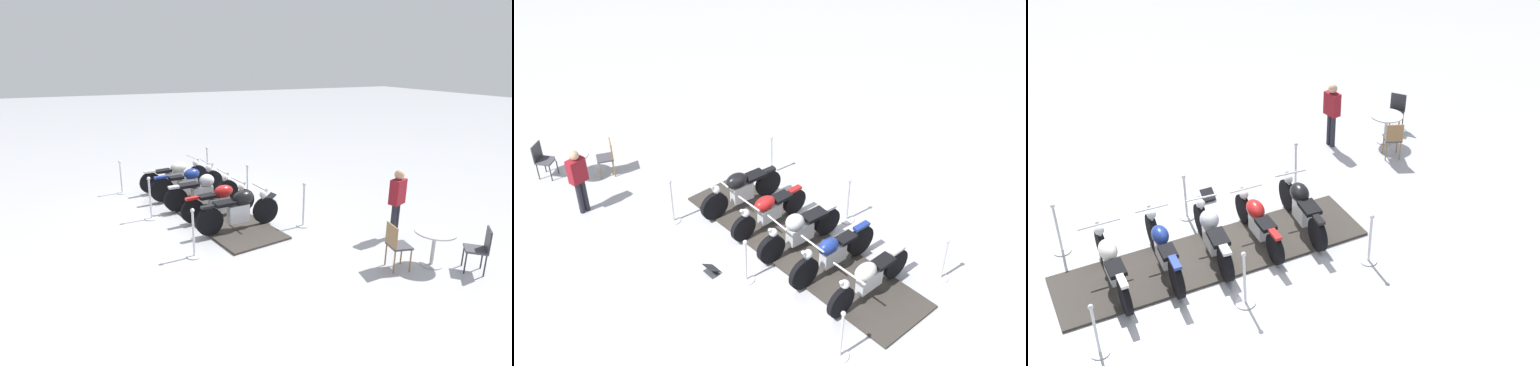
% 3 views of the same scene
% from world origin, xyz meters
% --- Properties ---
extents(ground_plane, '(80.00, 80.00, 0.00)m').
position_xyz_m(ground_plane, '(0.00, 0.00, 0.00)').
color(ground_plane, '#B2B2B7').
extents(display_platform, '(2.59, 6.22, 0.05)m').
position_xyz_m(display_platform, '(0.00, 0.00, 0.03)').
color(display_platform, '#38332D').
rests_on(display_platform, ground_plane).
extents(motorcycle_black, '(2.18, 0.67, 0.98)m').
position_xyz_m(motorcycle_black, '(-0.38, 1.89, 0.56)').
color(motorcycle_black, black).
rests_on(motorcycle_black, display_platform).
extents(motorcycle_maroon, '(2.10, 0.68, 0.90)m').
position_xyz_m(motorcycle_maroon, '(-0.21, 0.94, 0.50)').
color(motorcycle_maroon, black).
rests_on(motorcycle_maroon, display_platform).
extents(motorcycle_chrome, '(2.18, 0.61, 0.95)m').
position_xyz_m(motorcycle_chrome, '(-0.03, -0.00, 0.51)').
color(motorcycle_chrome, black).
rests_on(motorcycle_chrome, display_platform).
extents(motorcycle_navy, '(2.26, 0.63, 1.02)m').
position_xyz_m(motorcycle_navy, '(0.14, -0.95, 0.51)').
color(motorcycle_navy, black).
rests_on(motorcycle_navy, display_platform).
extents(motorcycle_cream, '(2.22, 0.77, 0.95)m').
position_xyz_m(motorcycle_cream, '(0.30, -1.90, 0.52)').
color(motorcycle_cream, black).
rests_on(motorcycle_cream, display_platform).
extents(stanchion_right_mid, '(0.35, 0.35, 1.04)m').
position_xyz_m(stanchion_right_mid, '(-1.46, -0.26, 0.31)').
color(stanchion_right_mid, silver).
rests_on(stanchion_right_mid, ground_plane).
extents(stanchion_left_rear, '(0.32, 0.32, 1.04)m').
position_xyz_m(stanchion_left_rear, '(1.92, -2.26, 0.34)').
color(stanchion_left_rear, silver).
rests_on(stanchion_left_rear, ground_plane).
extents(stanchion_right_rear, '(0.34, 0.34, 1.11)m').
position_xyz_m(stanchion_right_rear, '(-1.00, -2.79, 0.35)').
color(stanchion_right_rear, silver).
rests_on(stanchion_right_rear, ground_plane).
extents(stanchion_left_front, '(0.33, 0.33, 1.08)m').
position_xyz_m(stanchion_left_front, '(1.00, 2.79, 0.34)').
color(stanchion_left_front, silver).
rests_on(stanchion_left_front, ground_plane).
extents(stanchion_right_front, '(0.31, 0.31, 1.13)m').
position_xyz_m(stanchion_right_front, '(-1.92, 2.26, 0.38)').
color(stanchion_right_front, silver).
rests_on(stanchion_right_front, ground_plane).
extents(stanchion_left_mid, '(0.36, 0.36, 1.14)m').
position_xyz_m(stanchion_left_mid, '(1.46, 0.26, 0.34)').
color(stanchion_left_mid, silver).
rests_on(stanchion_left_mid, ground_plane).
extents(info_placard, '(0.30, 0.34, 0.23)m').
position_xyz_m(info_placard, '(-1.96, 0.28, 0.07)').
color(info_placard, '#333338').
rests_on(info_placard, ground_plane).
extents(cafe_table, '(0.79, 0.79, 0.73)m').
position_xyz_m(cafe_table, '(-3.29, 5.06, 0.55)').
color(cafe_table, '#B7B7BC').
rests_on(cafe_table, ground_plane).
extents(cafe_chair_near_table, '(0.57, 0.57, 0.92)m').
position_xyz_m(cafe_chair_near_table, '(-3.90, 5.61, 0.53)').
color(cafe_chair_near_table, '#2D2D33').
rests_on(cafe_chair_near_table, ground_plane).
extents(cafe_chair_across_table, '(0.48, 0.48, 0.94)m').
position_xyz_m(cafe_chair_across_table, '(-2.49, 4.87, 0.55)').
color(cafe_chair_across_table, olive).
rests_on(cafe_chair_across_table, ground_plane).
extents(bystander_person, '(0.45, 0.35, 1.63)m').
position_xyz_m(bystander_person, '(-3.52, 3.69, 0.97)').
color(bystander_person, '#23232D').
rests_on(bystander_person, ground_plane).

